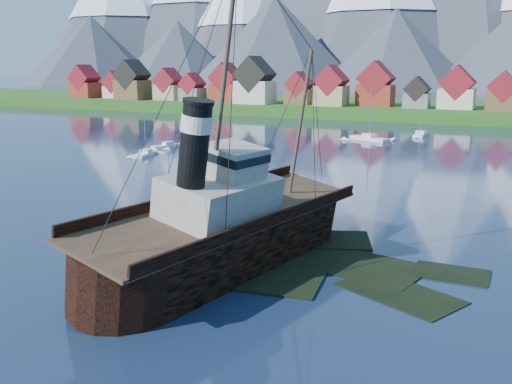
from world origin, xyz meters
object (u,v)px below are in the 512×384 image
at_px(sailboat_a, 146,154).
at_px(sailboat_e, 420,135).
at_px(tugboat_wreck, 233,224).
at_px(sailboat_b, 168,146).
at_px(sailboat_c, 369,139).

bearing_deg(sailboat_a, sailboat_e, 39.70).
relative_size(tugboat_wreck, sailboat_b, 3.18).
relative_size(sailboat_c, sailboat_e, 1.21).
bearing_deg(tugboat_wreck, sailboat_c, 107.59).
xyz_separation_m(sailboat_a, sailboat_e, (41.89, 53.87, 0.01)).
bearing_deg(sailboat_a, tugboat_wreck, -59.32).
bearing_deg(sailboat_b, sailboat_c, 62.33).
xyz_separation_m(tugboat_wreck, sailboat_b, (-45.04, 56.53, -3.09)).
height_order(sailboat_a, sailboat_b, sailboat_b).
xyz_separation_m(sailboat_c, sailboat_e, (9.04, 13.58, -0.06)).
bearing_deg(sailboat_e, sailboat_b, -137.49).
bearing_deg(tugboat_wreck, sailboat_e, 101.52).
height_order(sailboat_a, sailboat_e, sailboat_e).
relative_size(sailboat_b, sailboat_e, 0.99).
relative_size(tugboat_wreck, sailboat_e, 3.15).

